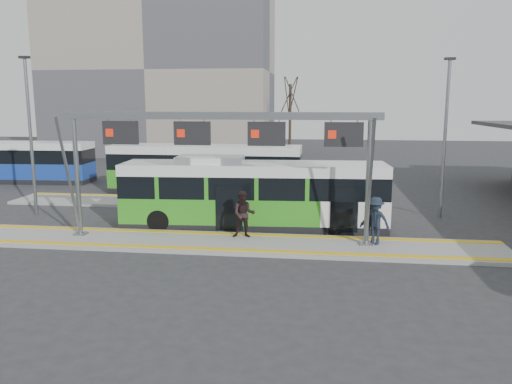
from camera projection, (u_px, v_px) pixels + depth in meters
ground at (229, 245)px, 20.30m from camera, size 120.00×120.00×0.00m
platform_main at (229, 243)px, 20.28m from camera, size 22.00×3.00×0.15m
platform_second at (185, 202)px, 28.59m from camera, size 20.00×3.00×0.15m
tactile_main at (229, 241)px, 20.27m from camera, size 22.00×2.65×0.02m
tactile_second at (190, 197)px, 29.70m from camera, size 20.00×0.35×0.02m
gantry at (220, 139)px, 19.83m from camera, size 13.00×1.68×5.20m
apartment_block at (163, 71)px, 55.56m from camera, size 24.50×12.50×18.40m
hero_bus at (253, 195)px, 22.97m from camera, size 12.14×3.25×3.30m
bg_bus_green at (205, 169)px, 31.85m from camera, size 12.20×2.76×3.04m
bg_bus_blue at (14, 162)px, 36.18m from camera, size 11.31×3.05×2.92m
passenger_a at (371, 220)px, 20.36m from camera, size 0.61×0.40×1.66m
passenger_b at (244, 214)px, 20.74m from camera, size 1.03×0.85×1.96m
passenger_c at (375, 221)px, 19.73m from camera, size 1.42×1.20×1.90m
tree_left at (253, 101)px, 51.81m from camera, size 1.40×1.40×7.70m
tree_mid at (290, 95)px, 49.51m from camera, size 1.40×1.40×8.52m
tree_far at (76, 105)px, 52.57m from camera, size 1.40×1.40×7.17m
lamp_west at (30, 133)px, 24.93m from camera, size 0.50×0.25×7.95m
lamp_east at (445, 135)px, 24.33m from camera, size 0.50×0.25×7.83m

